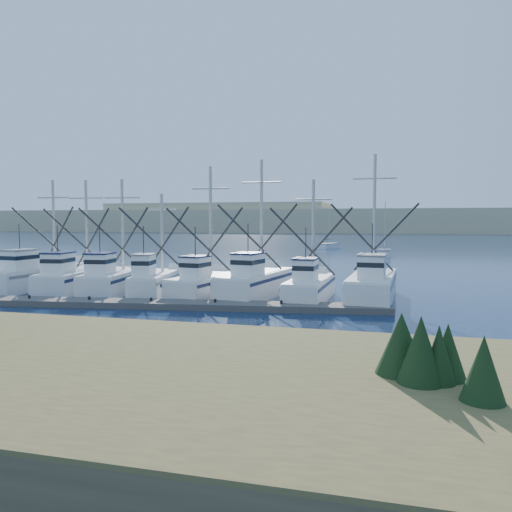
# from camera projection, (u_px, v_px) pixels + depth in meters

# --- Properties ---
(ground) EXTENTS (500.00, 500.00, 0.00)m
(ground) POSITION_uv_depth(u_px,v_px,m) (261.00, 339.00, 22.37)
(ground) COLOR #0D1C3B
(ground) RESTS_ON ground
(floating_dock) EXTENTS (28.89, 5.57, 0.39)m
(floating_dock) POSITION_uv_depth(u_px,v_px,m) (151.00, 304.00, 30.58)
(floating_dock) COLOR #56524D
(floating_dock) RESTS_ON ground
(dune_ridge) EXTENTS (360.00, 60.00, 10.00)m
(dune_ridge) POSITION_uv_depth(u_px,v_px,m) (373.00, 221.00, 224.76)
(dune_ridge) COLOR tan
(dune_ridge) RESTS_ON ground
(trawler_fleet) EXTENTS (28.75, 9.63, 9.81)m
(trawler_fleet) POSITION_uv_depth(u_px,v_px,m) (185.00, 281.00, 35.47)
(trawler_fleet) COLOR white
(trawler_fleet) RESTS_ON ground
(sailboat_near) EXTENTS (1.78, 5.36, 8.10)m
(sailboat_near) POSITION_uv_depth(u_px,v_px,m) (384.00, 253.00, 74.10)
(sailboat_near) COLOR white
(sailboat_near) RESTS_ON ground
(sailboat_far) EXTENTS (3.84, 5.62, 8.10)m
(sailboat_far) POSITION_uv_depth(u_px,v_px,m) (329.00, 246.00, 94.19)
(sailboat_far) COLOR white
(sailboat_far) RESTS_ON ground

